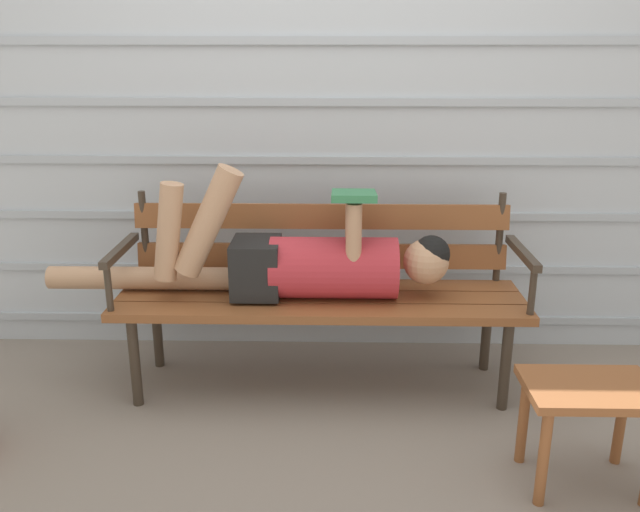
# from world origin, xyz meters

# --- Properties ---
(ground_plane) EXTENTS (12.00, 12.00, 0.00)m
(ground_plane) POSITION_xyz_m (0.00, 0.00, 0.00)
(ground_plane) COLOR gray
(house_siding) EXTENTS (4.16, 0.08, 2.39)m
(house_siding) POSITION_xyz_m (0.00, 0.54, 1.20)
(house_siding) COLOR #B2BCC6
(house_siding) RESTS_ON ground
(park_bench) EXTENTS (1.73, 0.47, 0.83)m
(park_bench) POSITION_xyz_m (0.00, 0.12, 0.47)
(park_bench) COLOR brown
(park_bench) RESTS_ON ground
(reclining_person) EXTENTS (1.72, 0.26, 0.58)m
(reclining_person) POSITION_xyz_m (-0.08, 0.06, 0.58)
(reclining_person) COLOR #B72D38
(footstool) EXTENTS (0.43, 0.30, 0.37)m
(footstool) POSITION_xyz_m (0.91, -0.61, 0.30)
(footstool) COLOR brown
(footstool) RESTS_ON ground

